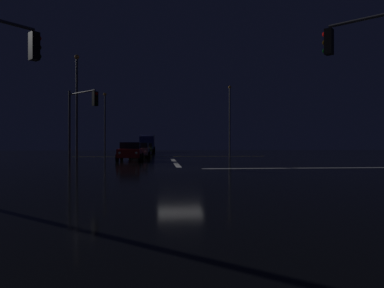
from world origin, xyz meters
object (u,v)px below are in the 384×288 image
object	(u,v)px
sedan_orange	(143,149)
streetlamp_right_far	(230,115)
traffic_signal_nw	(81,112)
streetlamp_left_near	(77,99)
sedan_green	(147,148)
sedan_gray	(140,150)
sedan_red	(130,151)
streetlamp_left_far	(105,119)
sedan_black	(139,149)
box_truck	(148,143)

from	to	relation	value
sedan_orange	streetlamp_right_far	world-z (taller)	streetlamp_right_far
traffic_signal_nw	streetlamp_left_near	distance (m)	6.79
sedan_orange	sedan_green	xyz separation A→B (m)	(0.30, 6.53, 0.00)
sedan_gray	traffic_signal_nw	world-z (taller)	traffic_signal_nw
sedan_orange	sedan_green	bearing A→B (deg)	87.35
sedan_red	streetlamp_left_far	bearing A→B (deg)	105.08
sedan_black	streetlamp_left_far	bearing A→B (deg)	123.54
sedan_gray	sedan_green	distance (m)	18.01
streetlamp_left_near	box_truck	bearing A→B (deg)	79.16
sedan_red	sedan_orange	world-z (taller)	same
sedan_red	traffic_signal_nw	distance (m)	5.32
sedan_black	sedan_orange	bearing A→B (deg)	89.09
sedan_black	streetlamp_left_far	world-z (taller)	streetlamp_left_far
box_truck	streetlamp_left_near	distance (m)	29.50
streetlamp_left_near	sedan_red	bearing A→B (deg)	-35.24
sedan_black	streetlamp_left_near	bearing A→B (deg)	-123.38
sedan_green	box_truck	distance (m)	8.06
sedan_red	sedan_black	world-z (taller)	same
sedan_green	streetlamp_left_far	size ratio (longest dim) A/B	0.50
streetlamp_left_far	streetlamp_right_far	xyz separation A→B (m)	(17.97, 0.00, 0.67)
box_truck	streetlamp_left_far	xyz separation A→B (m)	(-5.50, -12.72, 3.34)
streetlamp_left_near	streetlamp_right_far	size ratio (longest dim) A/B	0.98
sedan_red	sedan_orange	bearing A→B (deg)	89.81
sedan_gray	streetlamp_right_far	xyz separation A→B (m)	(12.22, 13.29, 4.91)
sedan_gray	sedan_green	world-z (taller)	same
sedan_orange	streetlamp_left_near	size ratio (longest dim) A/B	0.44
sedan_red	streetlamp_left_near	size ratio (longest dim) A/B	0.44
sedan_orange	sedan_red	bearing A→B (deg)	-90.19
traffic_signal_nw	sedan_green	bearing A→B (deg)	81.82
sedan_red	sedan_gray	bearing A→B (deg)	86.26
box_truck	traffic_signal_nw	xyz separation A→B (m)	(-3.70, -35.02, 2.16)
streetlamp_left_near	streetlamp_right_far	world-z (taller)	streetlamp_right_far
traffic_signal_nw	sedan_red	bearing A→B (deg)	35.79
sedan_green	streetlamp_right_far	size ratio (longest dim) A/B	0.43
sedan_gray	traffic_signal_nw	distance (m)	10.30
sedan_black	sedan_red	bearing A→B (deg)	-89.82
streetlamp_right_far	sedan_orange	bearing A→B (deg)	-171.81
sedan_black	streetlamp_right_far	bearing A→B (deg)	32.17
sedan_black	sedan_green	bearing A→B (deg)	88.20
sedan_gray	streetlamp_left_near	size ratio (longest dim) A/B	0.44
sedan_black	sedan_green	world-z (taller)	same
sedan_black	traffic_signal_nw	distance (m)	15.06
box_truck	streetlamp_right_far	world-z (taller)	streetlamp_right_far
sedan_red	streetlamp_right_far	distance (m)	23.97
box_truck	streetlamp_right_far	distance (m)	18.26
sedan_red	streetlamp_left_near	xyz separation A→B (m)	(-5.32, 3.76, 4.83)
box_truck	traffic_signal_nw	bearing A→B (deg)	-96.02
traffic_signal_nw	streetlamp_left_far	bearing A→B (deg)	94.62
sedan_red	sedan_black	size ratio (longest dim) A/B	1.00
sedan_green	streetlamp_right_far	bearing A→B (deg)	-21.01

